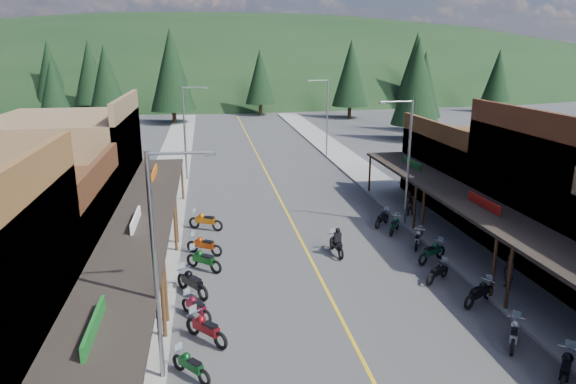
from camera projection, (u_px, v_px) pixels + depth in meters
name	position (u px, v px, depth m)	size (l,w,h in m)	color
ground	(325.00, 288.00, 24.39)	(220.00, 220.00, 0.00)	#38383A
centerline	(272.00, 183.00, 43.41)	(0.15, 90.00, 0.01)	gold
sidewalk_west	(167.00, 186.00, 42.07)	(3.40, 94.00, 0.15)	gray
sidewalk_east	(371.00, 178.00, 44.71)	(3.40, 94.00, 0.15)	gray
shop_west_2	(22.00, 242.00, 23.23)	(10.90, 9.00, 6.20)	#3F2111
shop_west_3	(71.00, 172.00, 32.09)	(10.90, 10.20, 8.20)	brown
shop_east_2	(573.00, 195.00, 27.16)	(10.90, 9.00, 8.20)	#562B19
shop_east_3	(478.00, 171.00, 36.55)	(10.90, 10.20, 6.20)	#4C2D16
streetlight_0	(159.00, 259.00, 16.43)	(2.16, 0.18, 8.00)	gray
streetlight_1	(186.00, 129.00, 43.05)	(2.16, 0.18, 8.00)	gray
streetlight_2	(407.00, 157.00, 31.85)	(2.16, 0.18, 8.00)	gray
streetlight_3	(326.00, 114.00, 52.78)	(2.16, 0.18, 8.00)	gray
ridge_hill	(222.00, 87.00, 152.77)	(310.00, 140.00, 60.00)	black
pine_1	(90.00, 72.00, 85.36)	(5.88, 5.88, 12.50)	black
pine_2	(172.00, 70.00, 75.87)	(6.72, 6.72, 14.00)	black
pine_3	(260.00, 77.00, 86.02)	(5.04, 5.04, 11.00)	black
pine_4	(351.00, 73.00, 82.24)	(5.88, 5.88, 12.50)	black
pine_5	(416.00, 65.00, 95.88)	(6.72, 6.72, 14.00)	black
pine_6	(498.00, 75.00, 90.50)	(5.04, 5.04, 11.00)	black
pine_7	(50.00, 71.00, 89.84)	(5.88, 5.88, 12.50)	black
pine_8	(54.00, 95.00, 57.47)	(4.48, 4.48, 10.00)	black
pine_9	(424.00, 84.00, 69.12)	(4.93, 4.93, 10.80)	black
pine_10	(106.00, 82.00, 67.37)	(5.38, 5.38, 11.60)	black
pine_11	(417.00, 81.00, 61.63)	(5.82, 5.82, 12.40)	black
bike_west_5	(191.00, 364.00, 17.58)	(0.63, 1.88, 1.07)	#0C3E19
bike_west_6	(206.00, 327.00, 19.72)	(0.74, 2.23, 1.27)	maroon
bike_west_7	(196.00, 306.00, 21.52)	(0.65, 1.94, 1.11)	maroon
bike_west_8	(192.00, 281.00, 23.54)	(0.78, 2.34, 1.33)	black
bike_west_9	(204.00, 259.00, 26.15)	(0.74, 2.21, 1.26)	#0D4114
bike_west_10	(204.00, 244.00, 28.16)	(0.71, 2.14, 1.22)	#9C350B
bike_west_11	(206.00, 220.00, 32.02)	(0.76, 2.29, 1.31)	#A1560B
bike_east_4	(566.00, 367.00, 17.27)	(0.72, 2.17, 1.24)	black
bike_east_5	(514.00, 333.00, 19.48)	(0.66, 1.97, 1.13)	#A5A3A9
bike_east_6	(480.00, 292.00, 22.67)	(0.70, 2.09, 1.19)	black
bike_east_7	(438.00, 271.00, 24.94)	(0.62, 1.86, 1.06)	black
bike_east_8	(432.00, 251.00, 27.22)	(0.72, 2.15, 1.23)	#0D4526
bike_east_9	(418.00, 238.00, 29.28)	(0.63, 1.89, 1.08)	#ACACB1
bike_east_10	(395.00, 224.00, 31.55)	(0.66, 1.97, 1.12)	#0D4229
bike_east_11	(382.00, 218.00, 32.79)	(0.64, 1.91, 1.09)	black
rider_on_bike	(337.00, 243.00, 28.20)	(0.86, 2.18, 1.63)	black
pedestrian_east_a	(509.00, 272.00, 23.82)	(0.61, 0.40, 1.67)	black
pedestrian_east_b	(408.00, 203.00, 34.42)	(0.82, 0.47, 1.68)	brown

